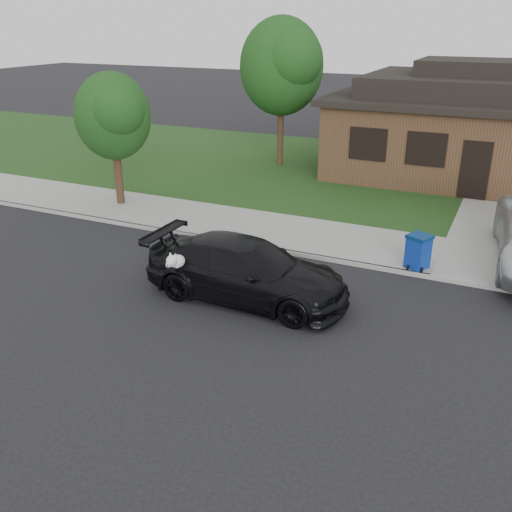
% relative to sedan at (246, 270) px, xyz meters
% --- Properties ---
extents(ground, '(120.00, 120.00, 0.00)m').
position_rel_sedan_xyz_m(ground, '(0.15, -0.49, -0.73)').
color(ground, black).
rests_on(ground, ground).
extents(sidewalk, '(60.00, 3.00, 0.12)m').
position_rel_sedan_xyz_m(sidewalk, '(0.15, 4.51, -0.67)').
color(sidewalk, gray).
rests_on(sidewalk, ground).
extents(curb, '(60.00, 0.12, 0.12)m').
position_rel_sedan_xyz_m(curb, '(0.15, 3.01, -0.67)').
color(curb, gray).
rests_on(curb, ground).
extents(lawn, '(60.00, 13.00, 0.13)m').
position_rel_sedan_xyz_m(lawn, '(0.15, 12.51, -0.67)').
color(lawn, '#193814').
rests_on(lawn, ground).
extents(sedan, '(5.06, 2.38, 1.46)m').
position_rel_sedan_xyz_m(sedan, '(0.00, 0.00, 0.00)').
color(sedan, black).
rests_on(sedan, ground).
extents(recycling_bin, '(0.74, 0.74, 0.93)m').
position_rel_sedan_xyz_m(recycling_bin, '(3.48, 3.33, -0.14)').
color(recycling_bin, navy).
rests_on(recycling_bin, sidewalk).
extents(house, '(12.60, 8.60, 4.65)m').
position_rel_sedan_xyz_m(house, '(4.15, 14.50, 1.40)').
color(house, '#422B1C').
rests_on(house, ground).
extents(tree_0, '(3.78, 3.60, 6.34)m').
position_rel_sedan_xyz_m(tree_0, '(-4.19, 12.38, 3.75)').
color(tree_0, '#332114').
rests_on(tree_0, ground).
extents(tree_2, '(2.73, 2.60, 4.59)m').
position_rel_sedan_xyz_m(tree_2, '(-7.24, 4.62, 2.54)').
color(tree_2, '#332114').
rests_on(tree_2, ground).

